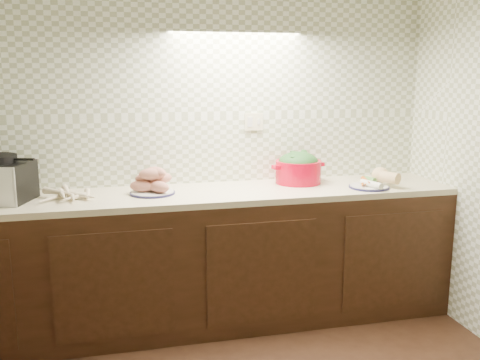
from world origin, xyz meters
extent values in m
cube|color=#A5AE8A|center=(0.00, 1.78, 1.30)|extent=(3.60, 0.05, 2.60)
cube|color=beige|center=(0.55, 1.79, 1.32)|extent=(0.13, 0.01, 0.12)
cube|color=black|center=(0.00, 1.50, 0.43)|extent=(3.60, 0.60, 0.86)
cube|color=beige|center=(0.00, 1.50, 0.88)|extent=(3.60, 0.60, 0.04)
cone|color=beige|center=(-0.61, 1.47, 0.92)|extent=(0.18, 0.17, 0.04)
cone|color=beige|center=(-0.80, 1.60, 0.92)|extent=(0.13, 0.19, 0.04)
cone|color=beige|center=(-0.80, 1.54, 0.92)|extent=(0.12, 0.17, 0.04)
cone|color=beige|center=(-0.71, 1.45, 0.92)|extent=(0.04, 0.21, 0.04)
cone|color=beige|center=(-0.75, 1.52, 0.92)|extent=(0.14, 0.16, 0.04)
cone|color=beige|center=(-0.63, 1.45, 0.92)|extent=(0.15, 0.20, 0.04)
cone|color=beige|center=(-0.71, 1.56, 0.94)|extent=(0.18, 0.17, 0.05)
cone|color=beige|center=(-0.63, 1.48, 0.94)|extent=(0.16, 0.14, 0.04)
cone|color=beige|center=(-0.73, 1.45, 0.94)|extent=(0.08, 0.22, 0.04)
cylinder|color=#181742|center=(-0.19, 1.52, 0.91)|extent=(0.29, 0.29, 0.01)
cylinder|color=silver|center=(-0.19, 1.52, 0.91)|extent=(0.27, 0.27, 0.02)
ellipsoid|color=#B0625D|center=(-0.25, 1.53, 0.95)|extent=(0.18, 0.13, 0.07)
ellipsoid|color=#B0625D|center=(-0.15, 1.48, 0.95)|extent=(0.18, 0.13, 0.07)
ellipsoid|color=#B0625D|center=(-0.17, 1.57, 0.95)|extent=(0.18, 0.13, 0.07)
ellipsoid|color=#B0625D|center=(-0.21, 1.57, 0.99)|extent=(0.18, 0.13, 0.07)
ellipsoid|color=#B0625D|center=(-0.13, 1.55, 0.99)|extent=(0.18, 0.13, 0.07)
ellipsoid|color=#B0625D|center=(-0.19, 1.52, 1.03)|extent=(0.18, 0.13, 0.07)
ellipsoid|color=#B0625D|center=(-0.16, 1.54, 1.04)|extent=(0.18, 0.13, 0.07)
cylinder|color=black|center=(-0.17, 1.64, 0.93)|extent=(0.15, 0.15, 0.05)
sphere|color=maroon|center=(-0.18, 1.64, 0.97)|extent=(0.08, 0.08, 0.08)
sphere|color=white|center=(-0.14, 1.65, 0.96)|extent=(0.05, 0.05, 0.05)
cylinder|color=#BD021E|center=(0.83, 1.63, 0.98)|extent=(0.37, 0.37, 0.16)
cube|color=#BD021E|center=(0.66, 1.60, 1.02)|extent=(0.05, 0.07, 0.02)
cube|color=#BD021E|center=(1.00, 1.66, 1.02)|extent=(0.05, 0.07, 0.02)
ellipsoid|color=#2B5E25|center=(0.83, 1.63, 1.04)|extent=(0.28, 0.28, 0.16)
cylinder|color=#181742|center=(1.24, 1.37, 0.91)|extent=(0.27, 0.27, 0.01)
cylinder|color=silver|center=(1.24, 1.37, 0.91)|extent=(0.25, 0.25, 0.02)
cone|color=#C26716|center=(1.23, 1.40, 0.93)|extent=(0.09, 0.15, 0.03)
cone|color=#C26716|center=(1.23, 1.36, 0.93)|extent=(0.13, 0.13, 0.03)
cone|color=#C26716|center=(1.20, 1.38, 0.93)|extent=(0.11, 0.15, 0.03)
cone|color=#C26716|center=(1.20, 1.39, 0.95)|extent=(0.09, 0.15, 0.03)
cylinder|color=white|center=(1.23, 1.31, 0.94)|extent=(0.10, 0.18, 0.04)
cylinder|color=#4C8838|center=(1.27, 1.44, 0.94)|extent=(0.08, 0.11, 0.05)
camera|label=1|loc=(-0.42, -1.83, 1.66)|focal=40.00mm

